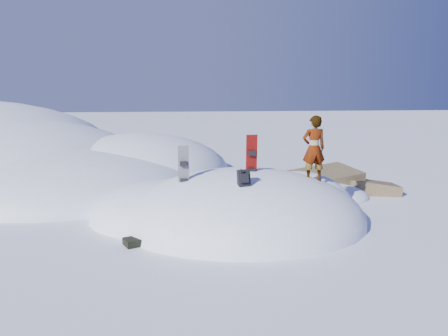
{
  "coord_description": "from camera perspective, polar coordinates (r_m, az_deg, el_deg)",
  "views": [
    {
      "loc": [
        -1.9,
        -11.9,
        3.76
      ],
      "look_at": [
        -0.53,
        0.3,
        1.51
      ],
      "focal_mm": 35.0,
      "sensor_mm": 36.0,
      "label": 1
    }
  ],
  "objects": [
    {
      "name": "person",
      "position": [
        12.59,
        11.64,
        2.51
      ],
      "size": [
        0.71,
        0.49,
        1.86
      ],
      "primitive_type": "imported",
      "rotation": [
        0.0,
        0.0,
        3.21
      ],
      "color": "slate",
      "rests_on": "snow_mound"
    },
    {
      "name": "snowboard_red",
      "position": [
        12.17,
        3.61,
        0.54
      ],
      "size": [
        0.32,
        0.19,
        1.68
      ],
      "rotation": [
        0.0,
        0.0,
        0.08
      ],
      "color": "#AF0E09",
      "rests_on": "snow_mound"
    },
    {
      "name": "snow_mound",
      "position": [
        12.82,
        1.61,
        -6.68
      ],
      "size": [
        8.0,
        6.0,
        3.0
      ],
      "color": "white",
      "rests_on": "ground"
    },
    {
      "name": "backpack",
      "position": [
        11.01,
        2.59,
        -1.29
      ],
      "size": [
        0.33,
        0.38,
        0.49
      ],
      "rotation": [
        0.0,
        0.0,
        0.12
      ],
      "color": "black",
      "rests_on": "snow_mound"
    },
    {
      "name": "ground",
      "position": [
        12.62,
        2.55,
        -6.97
      ],
      "size": [
        120.0,
        120.0,
        0.0
      ],
      "primitive_type": "plane",
      "color": "white",
      "rests_on": "ground"
    },
    {
      "name": "snowboard_dark",
      "position": [
        11.81,
        -5.29,
        -0.8
      ],
      "size": [
        0.3,
        0.19,
        1.57
      ],
      "rotation": [
        0.0,
        0.0,
        -0.1
      ],
      "color": "black",
      "rests_on": "snow_mound"
    },
    {
      "name": "rock_outcrop",
      "position": [
        16.37,
        13.86,
        -3.17
      ],
      "size": [
        4.68,
        4.41,
        1.68
      ],
      "color": "brown",
      "rests_on": "ground"
    },
    {
      "name": "gear_pile",
      "position": [
        11.0,
        -11.02,
        -9.23
      ],
      "size": [
        0.83,
        0.65,
        0.22
      ],
      "rotation": [
        0.0,
        0.0,
        0.42
      ],
      "color": "black",
      "rests_on": "ground"
    }
  ]
}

